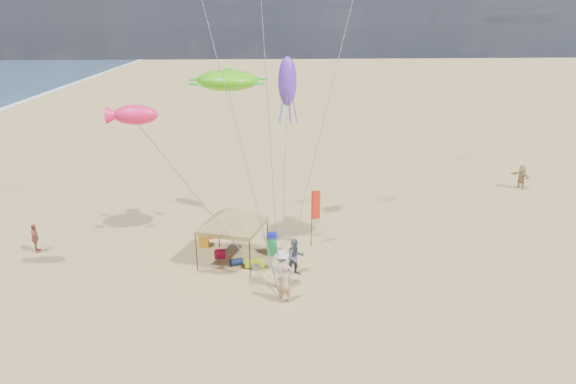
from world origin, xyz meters
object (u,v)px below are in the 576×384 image
chair_green (272,247)px  person_far_c (521,177)px  cooler_red (220,254)px  person_near_a (284,283)px  person_far_a (35,238)px  person_near_b (295,257)px  feather_flag (315,209)px  cooler_blue (272,236)px  chair_yellow (204,240)px  beach_cart (255,263)px  canopy_tent (232,209)px  person_near_c (282,270)px

chair_green → person_far_c: bearing=27.7°
cooler_red → person_near_a: (2.98, -4.48, 0.70)m
cooler_red → person_far_a: (-9.43, 1.27, 0.58)m
person_near_b → feather_flag: bearing=50.5°
cooler_blue → chair_yellow: size_ratio=0.77×
feather_flag → cooler_blue: 3.03m
chair_yellow → person_far_a: bearing=-179.3°
cooler_blue → person_far_a: person_far_a is taller
person_near_b → person_far_a: person_near_b is taller
chair_green → beach_cart: size_ratio=0.78×
canopy_tent → beach_cart: size_ratio=5.67×
chair_yellow → person_near_c: bearing=-50.3°
person_far_c → canopy_tent: bearing=-84.8°
canopy_tent → person_near_a: (2.27, -4.02, -1.88)m
cooler_blue → beach_cart: size_ratio=0.60×
feather_flag → person_far_a: feather_flag is taller
cooler_red → beach_cart: bearing=-34.3°
chair_yellow → person_near_b: (4.55, -3.46, 0.55)m
canopy_tent → cooler_blue: canopy_tent is taller
canopy_tent → cooler_blue: bearing=51.1°
cooler_blue → person_near_a: (0.26, -6.50, 0.70)m
chair_green → chair_yellow: (-3.55, 1.09, 0.00)m
person_near_a → person_near_c: person_near_c is taller
beach_cart → person_near_c: size_ratio=0.50×
person_near_c → canopy_tent: bearing=-59.2°
cooler_blue → beach_cart: 3.35m
person_near_b → person_far_a: size_ratio=1.18×
person_near_a → beach_cart: bearing=-88.8°
person_near_a → person_far_a: 13.67m
beach_cart → person_near_c: 2.50m
feather_flag → person_far_c: bearing=28.8°
feather_flag → person_far_c: size_ratio=1.80×
person_near_a → person_far_c: size_ratio=1.03×
cooler_blue → canopy_tent: bearing=-128.9°
canopy_tent → chair_green: size_ratio=7.28×
person_near_a → person_near_c: size_ratio=0.98×
person_near_a → person_far_c: person_near_a is taller
canopy_tent → person_near_b: canopy_tent is taller
cooler_blue → person_far_c: size_ratio=0.31×
cooler_red → person_near_b: bearing=-29.9°
feather_flag → person_far_a: (-14.32, 0.18, -1.32)m
beach_cart → person_near_b: 2.21m
feather_flag → beach_cart: bearing=-144.1°
chair_green → person_far_c: (17.92, 9.41, 0.52)m
person_far_c → person_near_a: bearing=-73.0°
feather_flag → person_near_a: size_ratio=1.76×
feather_flag → person_near_a: 6.00m
chair_green → chair_yellow: bearing=162.9°
beach_cart → person_far_c: (18.81, 10.88, 0.67)m
chair_yellow → person_far_c: 23.03m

